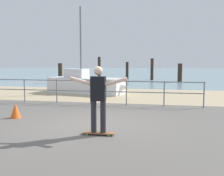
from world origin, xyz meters
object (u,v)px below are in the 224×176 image
object	(u,v)px
sailboat	(88,84)
skateboarder	(98,95)
traffic_cone	(15,111)
skateboard	(98,133)

from	to	relation	value
sailboat	skateboarder	xyz separation A→B (m)	(2.61, -8.12, 0.50)
sailboat	traffic_cone	size ratio (longest dim) A/B	10.13
traffic_cone	skateboarder	bearing A→B (deg)	-24.20
sailboat	traffic_cone	bearing A→B (deg)	-94.30
sailboat	skateboarder	bearing A→B (deg)	-72.17
skateboard	sailboat	bearing A→B (deg)	107.83
traffic_cone	skateboard	bearing A→B (deg)	-24.20
skateboard	skateboarder	size ratio (longest dim) A/B	0.49
skateboard	traffic_cone	xyz separation A→B (m)	(-3.12, 1.40, 0.18)
sailboat	skateboard	size ratio (longest dim) A/B	6.32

